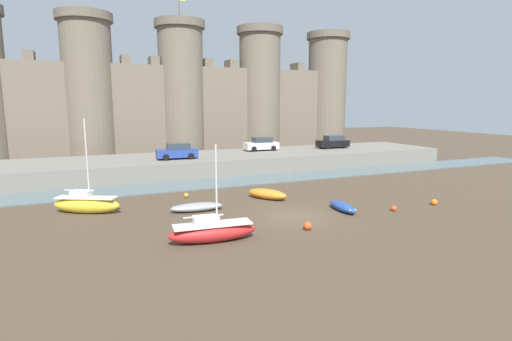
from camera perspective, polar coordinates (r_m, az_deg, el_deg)
The scene contains 16 objects.
ground_plane at distance 26.64m, azimuth 5.47°, elevation -6.52°, with size 160.00×160.00×0.00m, color #4C3D2D.
water_channel at distance 37.77m, azimuth -3.74°, elevation -1.63°, with size 80.00×4.50×0.10m, color slate.
quay_road at distance 44.43m, azimuth -6.92°, elevation 1.06°, with size 57.73×10.00×1.73m, color slate.
castle at distance 55.10m, azimuth -10.55°, elevation 10.17°, with size 52.26×6.53×21.01m.
rowboat_foreground_centre at distance 28.33m, azimuth 12.29°, elevation -5.05°, with size 1.12×3.02×0.60m.
rowboat_near_channel_left at distance 31.14m, azimuth 1.62°, elevation -3.35°, with size 2.85×3.44×0.79m.
sailboat_midflat_right at distance 29.44m, azimuth -23.07°, elevation -4.37°, with size 4.59×3.18×6.41m.
rowboat_midflat_left at distance 27.96m, azimuth -8.46°, elevation -5.16°, with size 3.72×1.44×0.58m.
sailboat_midflat_centre at distance 21.76m, azimuth -6.26°, elevation -8.60°, with size 4.86×1.71×5.28m.
mooring_buoy_off_centre at distance 32.11m, azimuth -9.94°, elevation -3.51°, with size 0.37×0.37×0.37m, color orange.
mooring_buoy_near_shore at distance 23.86m, azimuth 7.40°, elevation -7.85°, with size 0.50×0.50×0.50m, color #E04C1E.
mooring_buoy_mid_mud at distance 29.29m, azimuth 19.09°, elevation -5.13°, with size 0.40×0.40×0.40m, color #E04C1E.
mooring_buoy_near_channel at distance 32.06m, azimuth 24.10°, elevation -4.15°, with size 0.45×0.45×0.45m, color orange.
car_quay_west at distance 52.12m, azimuth 10.95°, elevation 4.02°, with size 4.14×1.95×1.62m.
car_quay_centre_east at distance 48.44m, azimuth 0.77°, elevation 3.78°, with size 4.14×1.95×1.62m.
car_quay_centre_west at distance 41.84m, azimuth -11.18°, elevation 2.70°, with size 4.14×1.95×1.62m.
Camera 1 is at (-12.46, -22.37, 7.33)m, focal length 28.00 mm.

